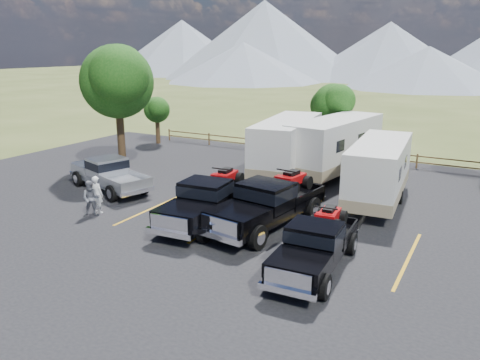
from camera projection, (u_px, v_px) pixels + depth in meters
The scene contains 17 objects.
ground at pixel (214, 267), 16.75m from camera, with size 320.00×320.00×0.00m, color #3E4C20.
asphalt_lot at pixel (252, 238), 19.27m from camera, with size 44.00×34.00×0.04m, color black.
stall_lines at pixel (263, 230), 20.11m from camera, with size 12.12×5.50×0.01m.
tree_big_nw at pixel (117, 82), 28.68m from camera, with size 5.54×5.18×7.84m.
tree_north at pixel (332, 104), 32.67m from camera, with size 3.46×3.24×5.25m.
tree_nw_small at pixel (157, 110), 37.78m from camera, with size 2.59×2.43×3.85m.
rail_fence at pixel (386, 156), 31.24m from camera, with size 36.12×0.12×1.00m.
mountain_range at pixel (429, 47), 107.44m from camera, with size 209.00×71.00×20.00m.
rig_left at pixel (208, 199), 20.92m from camera, with size 2.69×6.62×2.16m.
rig_center at pixel (269, 202), 20.28m from camera, with size 3.16×7.04×2.27m.
rig_right at pixel (316, 244), 16.40m from camera, with size 2.27×5.85×1.92m.
trailer_left at pixel (287, 146), 28.45m from camera, with size 3.61×9.90×3.42m.
trailer_center at pixel (335, 146), 28.29m from camera, with size 3.80×10.07×3.48m.
trailer_right at pixel (379, 172), 23.21m from camera, with size 2.91×9.02×3.12m.
pickup_silver at pixel (109, 174), 25.51m from camera, with size 6.28×3.62×1.79m.
person_a at pixel (97, 195), 21.99m from camera, with size 0.66×0.43×1.80m, color silver.
person_b at pixel (91, 198), 21.60m from camera, with size 0.82×0.64×1.69m, color slate.
Camera 1 is at (8.22, -12.91, 7.57)m, focal length 35.00 mm.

